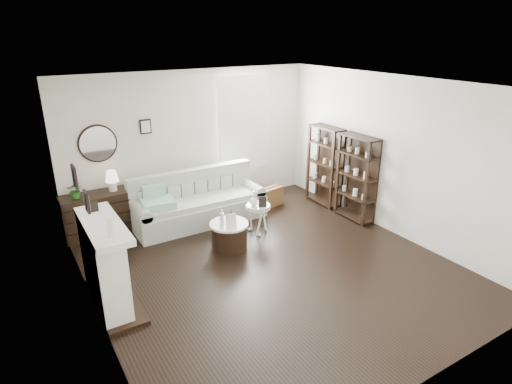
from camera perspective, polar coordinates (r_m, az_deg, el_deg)
room at (r=8.59m, az=-3.88°, el=8.88°), size 5.50×5.50×5.50m
fireplace at (r=5.85m, az=-19.44°, el=-9.46°), size 0.50×1.40×1.84m
shelf_unit_far at (r=8.74m, az=9.16°, el=3.48°), size 0.30×0.80×1.60m
shelf_unit_near at (r=8.11m, az=13.25°, el=1.81°), size 0.30×0.80×1.60m
sofa at (r=8.03m, az=-7.74°, el=-1.76°), size 2.43×0.84×0.94m
quilt at (r=7.57m, az=-12.94°, el=-1.54°), size 0.59×0.50×0.14m
suitcase at (r=8.67m, az=1.90°, el=-0.67°), size 0.60×0.30×0.39m
dresser at (r=7.91m, az=-20.47°, el=-2.82°), size 1.13×0.49×0.75m
table_lamp at (r=7.77m, az=-18.63°, el=1.42°), size 0.28×0.28×0.36m
potted_plant at (r=7.64m, az=-22.94°, el=0.24°), size 0.30×0.27×0.29m
drum_table at (r=7.04m, az=-3.59°, el=-5.77°), size 0.64×0.64×0.44m
pedestal_table at (r=7.44m, az=0.28°, el=-2.06°), size 0.43×0.43×0.52m
eiffel_drum at (r=6.97m, az=-3.30°, el=-3.24°), size 0.12×0.12×0.18m
bottle_drum at (r=6.76m, az=-4.56°, el=-3.54°), size 0.07×0.07×0.30m
card_frame_drum at (r=6.75m, az=-3.34°, el=-3.88°), size 0.18×0.10×0.22m
eiffel_ped at (r=7.45m, az=0.72°, el=-0.90°), size 0.13×0.13×0.18m
flask_ped at (r=7.35m, az=-0.29°, el=-0.86°), size 0.14×0.14×0.26m
card_frame_ped at (r=7.31m, az=0.88°, el=-1.34°), size 0.15×0.09×0.18m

